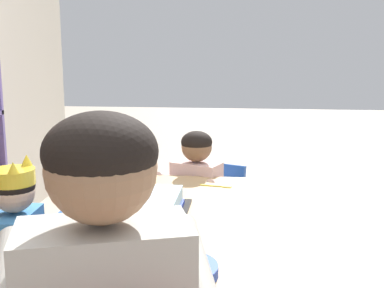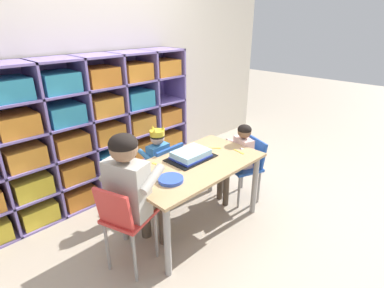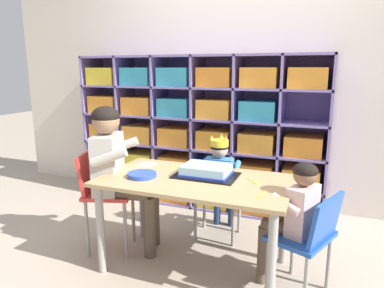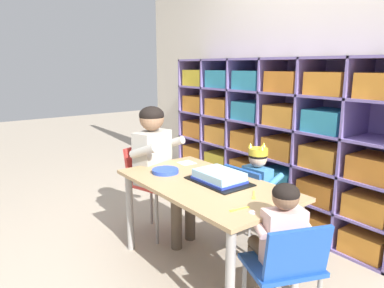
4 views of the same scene
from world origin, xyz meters
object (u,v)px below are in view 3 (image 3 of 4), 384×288
at_px(adult_helper_seated, 117,163).
at_px(classroom_chair_blue, 216,193).
at_px(classroom_chair_guest_side, 309,235).
at_px(child_with_crown, 220,173).
at_px(guest_at_table_side, 295,210).
at_px(fork_at_table_front_edge, 253,181).
at_px(classroom_chair_adult_side, 102,191).
at_px(paper_plate_stack, 142,175).
at_px(fork_by_napkin, 261,195).
at_px(birthday_cake_on_tray, 206,171).
at_px(activity_table, 195,192).
at_px(fork_beside_plate_stack, 173,167).

bearing_deg(adult_helper_seated, classroom_chair_blue, -74.93).
bearing_deg(classroom_chair_guest_side, child_with_crown, -107.51).
height_order(adult_helper_seated, guest_at_table_side, adult_helper_seated).
bearing_deg(adult_helper_seated, child_with_crown, -68.02).
bearing_deg(fork_at_table_front_edge, guest_at_table_side, -151.81).
bearing_deg(child_with_crown, classroom_chair_adult_side, 34.74).
height_order(classroom_chair_adult_side, paper_plate_stack, classroom_chair_adult_side).
distance_m(classroom_chair_adult_side, fork_by_napkin, 1.18).
xyz_separation_m(birthday_cake_on_tray, paper_plate_stack, (-0.38, -0.17, -0.02)).
height_order(activity_table, classroom_chair_blue, classroom_chair_blue).
height_order(child_with_crown, birthday_cake_on_tray, child_with_crown).
bearing_deg(fork_beside_plate_stack, child_with_crown, 142.37).
xyz_separation_m(activity_table, classroom_chair_guest_side, (0.72, -0.05, -0.14)).
height_order(birthday_cake_on_tray, fork_by_napkin, birthday_cake_on_tray).
bearing_deg(fork_at_table_front_edge, activity_table, 59.00).
relative_size(birthday_cake_on_tray, fork_at_table_front_edge, 3.79).
relative_size(adult_helper_seated, fork_beside_plate_stack, 7.93).
distance_m(adult_helper_seated, fork_at_table_front_edge, 0.96).
relative_size(classroom_chair_guest_side, birthday_cake_on_tray, 1.56).
bearing_deg(birthday_cake_on_tray, fork_beside_plate_stack, 159.33).
relative_size(paper_plate_stack, fork_by_napkin, 1.49).
xyz_separation_m(activity_table, classroom_chair_blue, (0.02, 0.42, -0.15)).
xyz_separation_m(activity_table, fork_beside_plate_stack, (-0.24, 0.19, 0.09)).
bearing_deg(fork_by_napkin, paper_plate_stack, 95.81).
distance_m(adult_helper_seated, birthday_cake_on_tray, 0.65).
distance_m(birthday_cake_on_tray, fork_at_table_front_edge, 0.31).
distance_m(classroom_chair_blue, fork_by_napkin, 0.75).
height_order(classroom_chair_adult_side, fork_by_napkin, classroom_chair_adult_side).
bearing_deg(paper_plate_stack, guest_at_table_side, 4.40).
height_order(classroom_chair_guest_side, guest_at_table_side, guest_at_table_side).
bearing_deg(classroom_chair_adult_side, fork_by_napkin, -114.10).
distance_m(child_with_crown, birthday_cake_on_tray, 0.47).
bearing_deg(fork_at_table_front_edge, child_with_crown, -5.34).
bearing_deg(birthday_cake_on_tray, adult_helper_seated, -174.60).
relative_size(classroom_chair_blue, classroom_chair_guest_side, 1.04).
bearing_deg(classroom_chair_blue, paper_plate_stack, 52.86).
height_order(activity_table, fork_beside_plate_stack, fork_beside_plate_stack).
distance_m(fork_by_napkin, fork_beside_plate_stack, 0.76).
height_order(adult_helper_seated, classroom_chair_guest_side, adult_helper_seated).
height_order(classroom_chair_guest_side, fork_beside_plate_stack, classroom_chair_guest_side).
xyz_separation_m(classroom_chair_guest_side, guest_at_table_side, (-0.09, 0.04, 0.12)).
bearing_deg(activity_table, classroom_chair_guest_side, -4.12).
bearing_deg(classroom_chair_guest_side, classroom_chair_adult_side, -69.34).
relative_size(child_with_crown, fork_by_napkin, 6.47).
xyz_separation_m(guest_at_table_side, fork_at_table_front_edge, (-0.26, 0.09, 0.11)).
bearing_deg(child_with_crown, birthday_cake_on_tray, 92.22).
bearing_deg(fork_beside_plate_stack, classroom_chair_guest_side, 74.21).
relative_size(classroom_chair_blue, classroom_chair_adult_side, 0.91).
bearing_deg(birthday_cake_on_tray, classroom_chair_adult_side, -172.68).
xyz_separation_m(classroom_chair_blue, guest_at_table_side, (0.61, -0.43, 0.13)).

